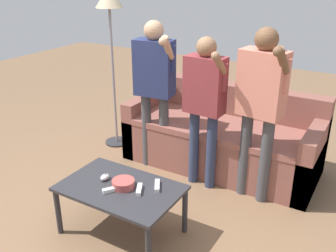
{
  "coord_description": "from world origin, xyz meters",
  "views": [
    {
      "loc": [
        1.56,
        -2.01,
        2.0
      ],
      "look_at": [
        0.06,
        0.5,
        0.76
      ],
      "focal_mm": 40.78,
      "sensor_mm": 36.0,
      "label": 1
    }
  ],
  "objects_px": {
    "floor_lamp": "(110,13)",
    "player_right": "(261,97)",
    "game_remote_wand_spare": "(157,186)",
    "snack_bowl": "(123,184)",
    "game_remote_nunchuk": "(105,177)",
    "coffee_table": "(121,193)",
    "game_remote_wand_near": "(112,189)",
    "player_center": "(204,97)",
    "game_remote_wand_far": "(139,189)",
    "player_left": "(154,79)",
    "couch": "(223,138)"
  },
  "relations": [
    {
      "from": "coffee_table",
      "to": "game_remote_wand_near",
      "type": "relative_size",
      "value": 6.49
    },
    {
      "from": "game_remote_nunchuk",
      "to": "floor_lamp",
      "type": "height_order",
      "value": "floor_lamp"
    },
    {
      "from": "player_right",
      "to": "game_remote_wand_far",
      "type": "xyz_separation_m",
      "value": [
        -0.56,
        -1.01,
        -0.54
      ]
    },
    {
      "from": "coffee_table",
      "to": "floor_lamp",
      "type": "distance_m",
      "value": 2.05
    },
    {
      "from": "game_remote_nunchuk",
      "to": "game_remote_wand_spare",
      "type": "distance_m",
      "value": 0.43
    },
    {
      "from": "game_remote_wand_spare",
      "to": "coffee_table",
      "type": "bearing_deg",
      "value": -150.68
    },
    {
      "from": "game_remote_wand_spare",
      "to": "player_right",
      "type": "bearing_deg",
      "value": 62.28
    },
    {
      "from": "coffee_table",
      "to": "game_remote_nunchuk",
      "type": "relative_size",
      "value": 10.49
    },
    {
      "from": "coffee_table",
      "to": "game_remote_wand_far",
      "type": "height_order",
      "value": "game_remote_wand_far"
    },
    {
      "from": "snack_bowl",
      "to": "player_center",
      "type": "height_order",
      "value": "player_center"
    },
    {
      "from": "snack_bowl",
      "to": "game_remote_nunchuk",
      "type": "xyz_separation_m",
      "value": [
        -0.19,
        0.01,
        -0.01
      ]
    },
    {
      "from": "game_remote_nunchuk",
      "to": "floor_lamp",
      "type": "relative_size",
      "value": 0.05
    },
    {
      "from": "game_remote_nunchuk",
      "to": "game_remote_wand_near",
      "type": "relative_size",
      "value": 0.62
    },
    {
      "from": "game_remote_nunchuk",
      "to": "player_center",
      "type": "height_order",
      "value": "player_center"
    },
    {
      "from": "game_remote_nunchuk",
      "to": "game_remote_wand_spare",
      "type": "xyz_separation_m",
      "value": [
        0.42,
        0.12,
        -0.01
      ]
    },
    {
      "from": "game_remote_wand_far",
      "to": "game_remote_wand_spare",
      "type": "height_order",
      "value": "same"
    },
    {
      "from": "game_remote_wand_far",
      "to": "game_remote_wand_spare",
      "type": "relative_size",
      "value": 0.96
    },
    {
      "from": "player_right",
      "to": "game_remote_wand_far",
      "type": "height_order",
      "value": "player_right"
    },
    {
      "from": "snack_bowl",
      "to": "floor_lamp",
      "type": "relative_size",
      "value": 0.1
    },
    {
      "from": "player_left",
      "to": "game_remote_wand_spare",
      "type": "height_order",
      "value": "player_left"
    },
    {
      "from": "floor_lamp",
      "to": "game_remote_wand_spare",
      "type": "bearing_deg",
      "value": -41.63
    },
    {
      "from": "player_center",
      "to": "game_remote_wand_far",
      "type": "xyz_separation_m",
      "value": [
        -0.06,
        -0.97,
        -0.47
      ]
    },
    {
      "from": "couch",
      "to": "player_center",
      "type": "xyz_separation_m",
      "value": [
        -0.0,
        -0.49,
        0.61
      ]
    },
    {
      "from": "game_remote_wand_near",
      "to": "coffee_table",
      "type": "bearing_deg",
      "value": 79.21
    },
    {
      "from": "game_remote_wand_far",
      "to": "game_remote_nunchuk",
      "type": "bearing_deg",
      "value": -179.71
    },
    {
      "from": "couch",
      "to": "game_remote_nunchuk",
      "type": "bearing_deg",
      "value": -104.93
    },
    {
      "from": "couch",
      "to": "game_remote_nunchuk",
      "type": "relative_size",
      "value": 22.61
    },
    {
      "from": "player_left",
      "to": "game_remote_wand_near",
      "type": "xyz_separation_m",
      "value": [
        0.35,
        -1.16,
        -0.52
      ]
    },
    {
      "from": "coffee_table",
      "to": "snack_bowl",
      "type": "xyz_separation_m",
      "value": [
        0.02,
        0.01,
        0.08
      ]
    },
    {
      "from": "game_remote_wand_near",
      "to": "game_remote_wand_spare",
      "type": "xyz_separation_m",
      "value": [
        0.26,
        0.22,
        -0.0
      ]
    },
    {
      "from": "couch",
      "to": "player_right",
      "type": "distance_m",
      "value": 0.95
    },
    {
      "from": "coffee_table",
      "to": "floor_lamp",
      "type": "relative_size",
      "value": 0.51
    },
    {
      "from": "player_center",
      "to": "game_remote_wand_spare",
      "type": "relative_size",
      "value": 9.52
    },
    {
      "from": "player_center",
      "to": "game_remote_wand_near",
      "type": "bearing_deg",
      "value": -102.28
    },
    {
      "from": "coffee_table",
      "to": "game_remote_wand_far",
      "type": "xyz_separation_m",
      "value": [
        0.16,
        0.02,
        0.07
      ]
    },
    {
      "from": "snack_bowl",
      "to": "player_right",
      "type": "relative_size",
      "value": 0.11
    },
    {
      "from": "snack_bowl",
      "to": "game_remote_wand_far",
      "type": "height_order",
      "value": "snack_bowl"
    },
    {
      "from": "snack_bowl",
      "to": "player_center",
      "type": "bearing_deg",
      "value": 78.72
    },
    {
      "from": "coffee_table",
      "to": "game_remote_wand_near",
      "type": "height_order",
      "value": "game_remote_wand_near"
    },
    {
      "from": "couch",
      "to": "player_center",
      "type": "relative_size",
      "value": 1.38
    },
    {
      "from": "coffee_table",
      "to": "game_remote_wand_spare",
      "type": "height_order",
      "value": "game_remote_wand_spare"
    },
    {
      "from": "player_left",
      "to": "game_remote_wand_far",
      "type": "height_order",
      "value": "player_left"
    },
    {
      "from": "snack_bowl",
      "to": "game_remote_wand_spare",
      "type": "bearing_deg",
      "value": 29.47
    },
    {
      "from": "couch",
      "to": "floor_lamp",
      "type": "relative_size",
      "value": 1.1
    },
    {
      "from": "game_remote_wand_near",
      "to": "game_remote_wand_spare",
      "type": "distance_m",
      "value": 0.34
    },
    {
      "from": "snack_bowl",
      "to": "game_remote_wand_spare",
      "type": "distance_m",
      "value": 0.26
    },
    {
      "from": "snack_bowl",
      "to": "game_remote_nunchuk",
      "type": "height_order",
      "value": "snack_bowl"
    },
    {
      "from": "player_center",
      "to": "game_remote_wand_far",
      "type": "relative_size",
      "value": 9.92
    },
    {
      "from": "floor_lamp",
      "to": "game_remote_wand_far",
      "type": "relative_size",
      "value": 12.39
    },
    {
      "from": "floor_lamp",
      "to": "player_right",
      "type": "relative_size",
      "value": 1.16
    }
  ]
}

